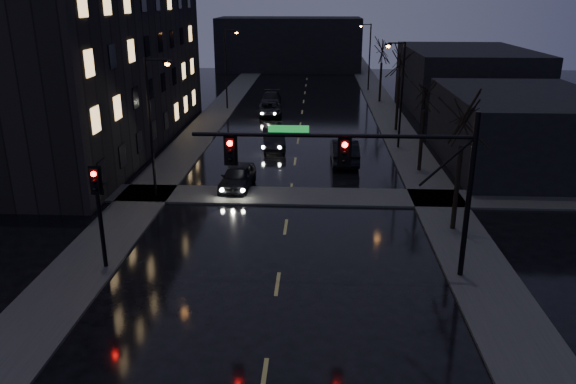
# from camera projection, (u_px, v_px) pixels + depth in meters

# --- Properties ---
(sidewalk_left) EXTENTS (3.00, 140.00, 0.12)m
(sidewalk_left) POSITION_uv_depth(u_px,v_px,m) (202.00, 131.00, 48.79)
(sidewalk_left) COLOR #2D2D2B
(sidewalk_left) RESTS_ON ground
(sidewalk_right) EXTENTS (3.00, 140.00, 0.12)m
(sidewalk_right) POSITION_uv_depth(u_px,v_px,m) (398.00, 133.00, 47.96)
(sidewalk_right) COLOR #2D2D2B
(sidewalk_right) RESTS_ON ground
(sidewalk_cross) EXTENTS (40.00, 3.00, 0.12)m
(sidewalk_cross) POSITION_uv_depth(u_px,v_px,m) (290.00, 196.00, 32.82)
(sidewalk_cross) COLOR #2D2D2B
(sidewalk_cross) RESTS_ON ground
(apartment_block) EXTENTS (12.00, 30.00, 12.00)m
(apartment_block) POSITION_uv_depth(u_px,v_px,m) (80.00, 68.00, 42.51)
(apartment_block) COLOR black
(apartment_block) RESTS_ON ground
(commercial_right_near) EXTENTS (10.00, 14.00, 5.00)m
(commercial_right_near) POSITION_uv_depth(u_px,v_px,m) (521.00, 130.00, 38.33)
(commercial_right_near) COLOR black
(commercial_right_near) RESTS_ON ground
(commercial_right_far) EXTENTS (12.00, 18.00, 6.00)m
(commercial_right_far) POSITION_uv_depth(u_px,v_px,m) (465.00, 78.00, 58.82)
(commercial_right_far) COLOR black
(commercial_right_far) RESTS_ON ground
(far_block) EXTENTS (22.00, 10.00, 8.00)m
(far_block) POSITION_uv_depth(u_px,v_px,m) (289.00, 44.00, 87.75)
(far_block) COLOR black
(far_block) RESTS_ON ground
(signal_mast) EXTENTS (11.11, 0.41, 7.00)m
(signal_mast) POSITION_uv_depth(u_px,v_px,m) (376.00, 164.00, 22.09)
(signal_mast) COLOR black
(signal_mast) RESTS_ON ground
(signal_pole_left) EXTENTS (0.35, 0.41, 4.53)m
(signal_pole_left) POSITION_uv_depth(u_px,v_px,m) (98.00, 203.00, 23.25)
(signal_pole_left) COLOR black
(signal_pole_left) RESTS_ON ground
(tree_near) EXTENTS (3.52, 3.52, 8.08)m
(tree_near) POSITION_uv_depth(u_px,v_px,m) (465.00, 108.00, 26.14)
(tree_near) COLOR black
(tree_near) RESTS_ON ground
(tree_mid_a) EXTENTS (3.30, 3.30, 7.58)m
(tree_mid_a) POSITION_uv_depth(u_px,v_px,m) (426.00, 84.00, 35.69)
(tree_mid_a) COLOR black
(tree_mid_a) RESTS_ON ground
(tree_mid_b) EXTENTS (3.74, 3.74, 8.59)m
(tree_mid_b) POSITION_uv_depth(u_px,v_px,m) (401.00, 53.00, 46.74)
(tree_mid_b) COLOR black
(tree_mid_b) RESTS_ON ground
(tree_far) EXTENTS (3.43, 3.43, 7.88)m
(tree_far) POSITION_uv_depth(u_px,v_px,m) (382.00, 46.00, 60.12)
(tree_far) COLOR black
(tree_far) RESTS_ON ground
(streetlight_l_near) EXTENTS (1.53, 0.28, 8.00)m
(streetlight_l_near) POSITION_uv_depth(u_px,v_px,m) (154.00, 117.00, 31.16)
(streetlight_l_near) COLOR black
(streetlight_l_near) RESTS_ON ground
(streetlight_l_far) EXTENTS (1.53, 0.28, 8.00)m
(streetlight_l_far) POSITION_uv_depth(u_px,v_px,m) (228.00, 63.00, 56.61)
(streetlight_l_far) COLOR black
(streetlight_l_far) RESTS_ON ground
(streetlight_r_mid) EXTENTS (1.53, 0.28, 8.00)m
(streetlight_r_mid) POSITION_uv_depth(u_px,v_px,m) (399.00, 86.00, 41.73)
(streetlight_r_mid) COLOR black
(streetlight_r_mid) RESTS_ON ground
(streetlight_r_far) EXTENTS (1.53, 0.28, 8.00)m
(streetlight_r_far) POSITION_uv_depth(u_px,v_px,m) (368.00, 51.00, 68.12)
(streetlight_r_far) COLOR black
(streetlight_r_far) RESTS_ON ground
(oncoming_car_a) EXTENTS (2.11, 4.49, 1.48)m
(oncoming_car_a) POSITION_uv_depth(u_px,v_px,m) (237.00, 177.00, 34.07)
(oncoming_car_a) COLOR black
(oncoming_car_a) RESTS_ON ground
(oncoming_car_b) EXTENTS (2.17, 4.80, 1.53)m
(oncoming_car_b) POSITION_uv_depth(u_px,v_px,m) (274.00, 139.00, 43.13)
(oncoming_car_b) COLOR black
(oncoming_car_b) RESTS_ON ground
(oncoming_car_c) EXTENTS (2.59, 4.88, 1.31)m
(oncoming_car_c) POSITION_uv_depth(u_px,v_px,m) (270.00, 109.00, 54.91)
(oncoming_car_c) COLOR black
(oncoming_car_c) RESTS_ON ground
(oncoming_car_d) EXTENTS (2.20, 5.12, 1.47)m
(oncoming_car_d) POSITION_uv_depth(u_px,v_px,m) (271.00, 99.00, 59.82)
(oncoming_car_d) COLOR black
(oncoming_car_d) RESTS_ON ground
(lead_car) EXTENTS (1.91, 5.20, 1.70)m
(lead_car) POSITION_uv_depth(u_px,v_px,m) (344.00, 151.00, 39.34)
(lead_car) COLOR black
(lead_car) RESTS_ON ground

